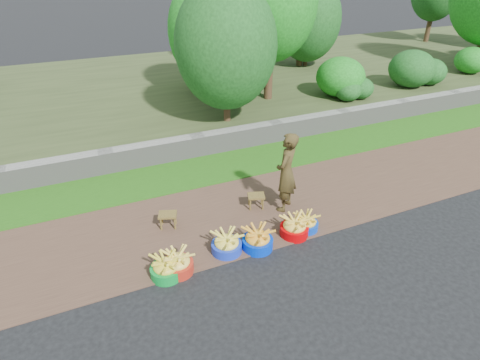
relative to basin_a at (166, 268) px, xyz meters
name	(u,v)px	position (x,y,z in m)	size (l,w,h in m)	color
ground_plane	(273,250)	(1.87, -0.13, -0.17)	(120.00, 120.00, 0.00)	black
dirt_shoulder	(244,213)	(1.87, 1.12, -0.16)	(80.00, 2.50, 0.02)	#4E3628
grass_verge	(209,169)	(1.87, 3.12, -0.15)	(80.00, 1.50, 0.04)	#255F13
retaining_wall	(198,145)	(1.87, 3.97, 0.10)	(80.00, 0.35, 0.55)	gray
earth_bank	(153,92)	(1.87, 8.87, 0.08)	(80.00, 10.00, 0.50)	#394623
vegetation	(222,18)	(3.95, 7.43, 2.58)	(37.02, 8.52, 4.77)	#3E2B1A
basin_a	(166,268)	(0.00, 0.00, 0.00)	(0.51, 0.51, 0.38)	#078A2D
basin_b	(177,263)	(0.20, 0.03, 0.00)	(0.52, 0.52, 0.39)	#AA2516
basin_c	(227,244)	(1.11, 0.16, 0.01)	(0.53, 0.53, 0.40)	#1733C4
basin_d	(258,240)	(1.65, 0.04, 0.01)	(0.54, 0.54, 0.41)	#002DD0
basin_e	(294,227)	(2.42, 0.10, 0.00)	(0.53, 0.53, 0.39)	#BB0005
basin_f	(306,223)	(2.71, 0.16, -0.02)	(0.46, 0.46, 0.34)	#0937B3
stool_left	(168,216)	(0.37, 1.26, 0.08)	(0.40, 0.35, 0.30)	brown
stool_right	(256,198)	(2.17, 1.19, 0.08)	(0.40, 0.35, 0.29)	brown
vendor_woman	(286,172)	(2.69, 0.95, 0.66)	(0.59, 0.39, 1.63)	black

